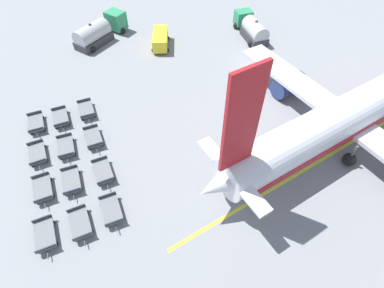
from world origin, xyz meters
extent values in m
plane|color=gray|center=(0.00, 0.00, 0.00)|extent=(500.00, 500.00, 0.00)
cylinder|color=silver|center=(14.66, 1.37, 3.50)|extent=(6.32, 32.61, 3.83)
cone|color=silver|center=(15.91, -14.79, 3.50)|extent=(3.98, 4.86, 3.64)
cube|color=red|center=(15.85, -14.07, 9.68)|extent=(0.50, 2.89, 8.54)
cube|color=silver|center=(15.86, -14.18, 4.07)|extent=(8.33, 1.86, 0.24)
cube|color=silver|center=(14.76, 0.08, 2.63)|extent=(29.66, 5.33, 0.44)
cylinder|color=navy|center=(6.64, -0.15, 1.28)|extent=(2.62, 3.88, 2.34)
cube|color=red|center=(14.66, 1.37, 2.83)|extent=(6.15, 29.38, 0.69)
cylinder|color=#56565B|center=(17.71, -1.65, 1.58)|extent=(0.24, 0.24, 1.91)
sphere|color=black|center=(17.71, -1.65, 0.63)|extent=(1.26, 1.26, 1.26)
cylinder|color=#56565B|center=(12.10, -2.08, 1.58)|extent=(0.24, 0.24, 1.91)
sphere|color=black|center=(12.10, -2.08, 0.63)|extent=(1.26, 1.26, 1.26)
cube|color=#2D8C5B|center=(-17.12, -13.45, 1.64)|extent=(3.34, 3.13, 2.47)
cube|color=#333338|center=(-14.79, -17.65, 0.57)|extent=(4.92, 5.98, 1.13)
cylinder|color=#ADB2B7|center=(-14.79, -17.65, 1.72)|extent=(4.60, 5.64, 2.43)
sphere|color=#333338|center=(-14.79, -17.65, 2.94)|extent=(0.44, 0.44, 0.44)
sphere|color=black|center=(-15.88, -13.09, 0.45)|extent=(0.90, 0.90, 0.90)
sphere|color=black|center=(-18.08, -14.31, 0.45)|extent=(0.90, 0.90, 0.90)
sphere|color=black|center=(-12.92, -18.42, 0.45)|extent=(0.90, 0.90, 0.90)
sphere|color=black|center=(-15.12, -19.64, 0.45)|extent=(0.90, 0.90, 0.90)
cube|color=#2D8C5B|center=(-9.39, 4.13, 1.43)|extent=(2.24, 2.72, 2.05)
cube|color=#333338|center=(-5.25, 3.40, 0.54)|extent=(5.06, 3.22, 1.09)
cylinder|color=#ADB2B7|center=(-5.25, 3.40, 1.65)|extent=(4.80, 3.02, 2.28)
sphere|color=#333338|center=(-5.25, 3.40, 2.79)|extent=(0.44, 0.44, 0.44)
sphere|color=black|center=(-8.94, 5.23, 0.45)|extent=(0.90, 0.90, 0.90)
sphere|color=black|center=(-9.34, 2.95, 0.45)|extent=(0.90, 0.90, 0.90)
sphere|color=black|center=(-3.69, 4.30, 0.45)|extent=(0.90, 0.90, 0.90)
sphere|color=black|center=(-4.09, 2.02, 0.45)|extent=(0.90, 0.90, 0.90)
cube|color=yellow|center=(-10.02, -9.36, 1.11)|extent=(5.23, 3.88, 1.68)
cube|color=#1E232D|center=(-7.88, -10.38, 1.40)|extent=(0.80, 1.55, 0.59)
sphere|color=black|center=(-9.01, -10.88, 0.30)|extent=(0.60, 0.60, 0.60)
sphere|color=black|center=(-8.19, -9.19, 0.30)|extent=(0.60, 0.60, 0.60)
sphere|color=black|center=(-11.85, -9.52, 0.30)|extent=(0.60, 0.60, 0.60)
sphere|color=black|center=(-11.04, -7.83, 0.30)|extent=(0.60, 0.60, 0.60)
cube|color=slate|center=(-1.38, -27.66, 0.55)|extent=(2.93, 1.76, 0.10)
cube|color=#2D333D|center=(-0.01, -27.77, 0.76)|extent=(0.20, 1.54, 0.32)
cube|color=#2D333D|center=(-2.74, -27.55, 0.76)|extent=(0.20, 1.54, 0.32)
cube|color=#333338|center=(0.38, -27.80, 0.43)|extent=(0.70, 0.11, 0.06)
sphere|color=black|center=(-0.44, -28.39, 0.18)|extent=(0.36, 0.36, 0.36)
sphere|color=black|center=(-0.34, -27.08, 0.18)|extent=(0.36, 0.36, 0.36)
sphere|color=black|center=(-2.41, -28.24, 0.18)|extent=(0.36, 0.36, 0.36)
sphere|color=black|center=(-2.31, -26.93, 0.18)|extent=(0.36, 0.36, 0.36)
cube|color=slate|center=(3.08, -28.20, 0.55)|extent=(2.88, 1.66, 0.10)
cube|color=#2D333D|center=(4.45, -28.26, 0.76)|extent=(0.15, 1.54, 0.32)
cube|color=#2D333D|center=(1.71, -28.14, 0.76)|extent=(0.15, 1.54, 0.32)
cube|color=#333338|center=(4.84, -28.27, 0.43)|extent=(0.70, 0.09, 0.06)
sphere|color=black|center=(4.04, -28.90, 0.18)|extent=(0.36, 0.36, 0.36)
sphere|color=black|center=(4.10, -27.59, 0.18)|extent=(0.36, 0.36, 0.36)
sphere|color=black|center=(2.07, -28.81, 0.18)|extent=(0.36, 0.36, 0.36)
sphere|color=black|center=(2.13, -27.50, 0.18)|extent=(0.36, 0.36, 0.36)
cube|color=slate|center=(7.50, -28.41, 0.55)|extent=(2.90, 1.70, 0.10)
cube|color=#2D333D|center=(8.87, -28.49, 0.76)|extent=(0.17, 1.54, 0.32)
cube|color=#2D333D|center=(6.13, -28.33, 0.76)|extent=(0.17, 1.54, 0.32)
cube|color=#333338|center=(9.26, -28.51, 0.43)|extent=(0.70, 0.10, 0.06)
sphere|color=black|center=(8.45, -29.12, 0.18)|extent=(0.36, 0.36, 0.36)
sphere|color=black|center=(8.52, -27.81, 0.18)|extent=(0.36, 0.36, 0.36)
sphere|color=black|center=(6.48, -29.01, 0.18)|extent=(0.36, 0.36, 0.36)
sphere|color=black|center=(6.55, -27.70, 0.18)|extent=(0.36, 0.36, 0.36)
cube|color=slate|center=(12.06, -28.98, 0.55)|extent=(2.90, 1.70, 0.10)
cube|color=#2D333D|center=(13.43, -29.05, 0.76)|extent=(0.17, 1.54, 0.32)
cube|color=#2D333D|center=(10.69, -28.90, 0.76)|extent=(0.17, 1.54, 0.32)
cube|color=#333338|center=(13.82, -29.08, 0.43)|extent=(0.70, 0.10, 0.06)
sphere|color=black|center=(13.01, -29.69, 0.18)|extent=(0.36, 0.36, 0.36)
sphere|color=black|center=(13.08, -28.38, 0.18)|extent=(0.36, 0.36, 0.36)
sphere|color=black|center=(11.04, -29.58, 0.18)|extent=(0.36, 0.36, 0.36)
sphere|color=black|center=(11.11, -28.27, 0.18)|extent=(0.36, 0.36, 0.36)
cube|color=slate|center=(-1.01, -25.14, 0.55)|extent=(2.92, 1.74, 0.10)
cube|color=#2D333D|center=(0.36, -25.24, 0.76)|extent=(0.19, 1.54, 0.32)
cube|color=#2D333D|center=(-2.37, -25.04, 0.76)|extent=(0.19, 1.54, 0.32)
cube|color=#333338|center=(0.75, -25.26, 0.43)|extent=(0.70, 0.11, 0.06)
sphere|color=black|center=(-0.07, -25.86, 0.18)|extent=(0.36, 0.36, 0.36)
sphere|color=black|center=(0.02, -24.56, 0.18)|extent=(0.36, 0.36, 0.36)
sphere|color=black|center=(-2.04, -25.72, 0.18)|extent=(0.36, 0.36, 0.36)
sphere|color=black|center=(-1.95, -24.42, 0.18)|extent=(0.36, 0.36, 0.36)
cube|color=slate|center=(3.48, -25.53, 0.55)|extent=(2.98, 1.87, 0.10)
cube|color=#2D333D|center=(4.84, -25.69, 0.76)|extent=(0.27, 1.54, 0.32)
cube|color=#2D333D|center=(2.12, -25.36, 0.76)|extent=(0.27, 1.54, 0.32)
cube|color=#333338|center=(5.22, -25.74, 0.43)|extent=(0.70, 0.14, 0.06)
sphere|color=black|center=(4.38, -26.30, 0.18)|extent=(0.36, 0.36, 0.36)
sphere|color=black|center=(4.53, -24.99, 0.18)|extent=(0.36, 0.36, 0.36)
sphere|color=black|center=(2.42, -26.06, 0.18)|extent=(0.36, 0.36, 0.36)
sphere|color=black|center=(2.57, -24.76, 0.18)|extent=(0.36, 0.36, 0.36)
cube|color=slate|center=(7.84, -25.95, 0.55)|extent=(2.97, 1.83, 0.10)
cube|color=#2D333D|center=(9.20, -26.10, 0.76)|extent=(0.24, 1.54, 0.32)
cube|color=#2D333D|center=(6.48, -25.81, 0.76)|extent=(0.24, 1.54, 0.32)
cube|color=#333338|center=(9.59, -26.14, 0.43)|extent=(0.70, 0.13, 0.06)
sphere|color=black|center=(8.75, -26.71, 0.18)|extent=(0.36, 0.36, 0.36)
sphere|color=black|center=(8.89, -25.40, 0.18)|extent=(0.36, 0.36, 0.36)
sphere|color=black|center=(6.79, -26.50, 0.18)|extent=(0.36, 0.36, 0.36)
sphere|color=black|center=(6.93, -25.20, 0.18)|extent=(0.36, 0.36, 0.36)
cube|color=slate|center=(12.38, -26.24, 0.55)|extent=(2.89, 1.67, 0.10)
cube|color=#2D333D|center=(13.75, -26.31, 0.76)|extent=(0.15, 1.54, 0.32)
cube|color=#2D333D|center=(11.01, -26.18, 0.76)|extent=(0.15, 1.54, 0.32)
cube|color=#333338|center=(14.14, -26.32, 0.43)|extent=(0.70, 0.09, 0.06)
sphere|color=black|center=(13.34, -26.94, 0.18)|extent=(0.36, 0.36, 0.36)
sphere|color=black|center=(13.40, -25.63, 0.18)|extent=(0.36, 0.36, 0.36)
sphere|color=black|center=(11.37, -26.85, 0.18)|extent=(0.36, 0.36, 0.36)
sphere|color=black|center=(11.43, -25.54, 0.18)|extent=(0.36, 0.36, 0.36)
cube|color=slate|center=(-1.00, -22.32, 0.55)|extent=(2.95, 1.79, 0.10)
cube|color=#2D333D|center=(0.36, -22.44, 0.76)|extent=(0.22, 1.54, 0.32)
cube|color=#2D333D|center=(-2.37, -22.20, 0.76)|extent=(0.22, 1.54, 0.32)
cube|color=#333338|center=(0.75, -22.47, 0.43)|extent=(0.70, 0.12, 0.06)
sphere|color=black|center=(-0.08, -23.06, 0.18)|extent=(0.36, 0.36, 0.36)
sphere|color=black|center=(0.04, -21.75, 0.18)|extent=(0.36, 0.36, 0.36)
sphere|color=black|center=(-2.05, -22.88, 0.18)|extent=(0.36, 0.36, 0.36)
sphere|color=black|center=(-1.93, -21.58, 0.18)|extent=(0.36, 0.36, 0.36)
cube|color=slate|center=(3.50, -22.74, 0.55)|extent=(2.92, 1.74, 0.10)
cube|color=#2D333D|center=(4.87, -22.84, 0.76)|extent=(0.19, 1.54, 0.32)
cube|color=#2D333D|center=(2.13, -22.64, 0.76)|extent=(0.19, 1.54, 0.32)
cube|color=#333338|center=(5.25, -22.86, 0.43)|extent=(0.70, 0.11, 0.06)
sphere|color=black|center=(4.44, -23.46, 0.18)|extent=(0.36, 0.36, 0.36)
sphere|color=black|center=(4.53, -22.16, 0.18)|extent=(0.36, 0.36, 0.36)
sphere|color=black|center=(2.47, -23.33, 0.18)|extent=(0.36, 0.36, 0.36)
sphere|color=black|center=(2.56, -22.02, 0.18)|extent=(0.36, 0.36, 0.36)
cube|color=slate|center=(8.14, -23.08, 0.55)|extent=(2.90, 1.69, 0.10)
cube|color=#2D333D|center=(9.51, -23.15, 0.76)|extent=(0.16, 1.54, 0.32)
cube|color=#2D333D|center=(6.77, -23.00, 0.76)|extent=(0.16, 1.54, 0.32)
cube|color=#333338|center=(9.90, -23.17, 0.43)|extent=(0.70, 0.10, 0.06)
sphere|color=black|center=(9.09, -23.78, 0.18)|extent=(0.36, 0.36, 0.36)
sphere|color=black|center=(9.16, -22.47, 0.18)|extent=(0.36, 0.36, 0.36)
sphere|color=black|center=(7.12, -23.68, 0.18)|extent=(0.36, 0.36, 0.36)
sphere|color=black|center=(7.19, -22.37, 0.18)|extent=(0.36, 0.36, 0.36)
cube|color=slate|center=(12.38, -23.59, 0.55)|extent=(2.93, 1.77, 0.10)
cube|color=#2D333D|center=(13.74, -23.71, 0.76)|extent=(0.20, 1.54, 0.32)
cube|color=#2D333D|center=(11.01, -23.48, 0.76)|extent=(0.20, 1.54, 0.32)
cube|color=#333338|center=(14.13, -23.74, 0.43)|extent=(0.70, 0.12, 0.06)
sphere|color=black|center=(13.31, -24.33, 0.18)|extent=(0.36, 0.36, 0.36)
sphere|color=black|center=(13.42, -23.02, 0.18)|extent=(0.36, 0.36, 0.36)
sphere|color=black|center=(11.34, -24.17, 0.18)|extent=(0.36, 0.36, 0.36)
sphere|color=black|center=(11.45, -22.86, 0.18)|extent=(0.36, 0.36, 0.36)
cube|color=yellow|center=(16.53, -6.73, 0.00)|extent=(2.47, 28.02, 0.01)
camera|label=1|loc=(26.47, -23.16, 23.30)|focal=28.00mm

